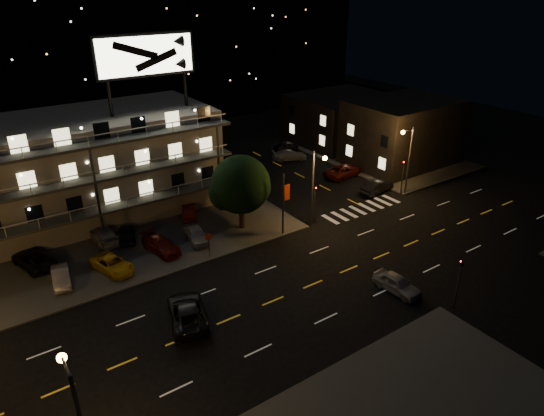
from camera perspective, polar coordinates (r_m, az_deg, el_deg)
ground at (r=39.48m, az=2.54°, el=-9.90°), size 140.00×140.00×0.00m
curb_nw at (r=51.17m, az=-24.47°, el=-3.43°), size 44.00×24.00×0.15m
curb_ne at (r=71.11m, az=12.28°, el=6.21°), size 16.00×24.00×0.15m
motel at (r=53.27m, az=-22.16°, el=4.37°), size 28.00×13.80×18.10m
side_bldg_front at (r=67.34m, az=15.06°, el=8.58°), size 14.06×10.00×8.50m
side_bldg_back at (r=75.51m, az=8.11°, el=10.39°), size 14.06×12.00×7.00m
hill_backdrop at (r=95.92m, az=-27.29°, el=16.06°), size 120.00×25.00×24.00m
streetlight_nc at (r=47.23m, az=5.12°, el=3.13°), size 0.44×1.92×8.00m
streetlight_ne at (r=56.66m, az=15.67°, el=6.12°), size 1.92×0.44×8.00m
signal_nw at (r=48.87m, az=5.05°, el=0.87°), size 0.20×0.27×4.60m
signal_sw at (r=39.02m, az=21.16°, el=-7.77°), size 0.20×0.27×4.60m
signal_ne at (r=57.48m, az=15.16°, el=3.91°), size 0.27×0.20×4.60m
banner_north at (r=46.24m, az=1.41°, el=0.65°), size 0.83×0.16×6.40m
stop_sign at (r=43.41m, az=-7.45°, el=-3.88°), size 0.91×0.11×2.61m
tree at (r=46.90m, az=-3.76°, el=2.57°), size 5.98×5.76×7.53m
lot_car_1 at (r=43.44m, az=-23.57°, el=-7.45°), size 1.87×3.92×1.24m
lot_car_2 at (r=43.68m, az=-18.27°, el=-6.31°), size 3.20×4.83×1.23m
lot_car_3 at (r=45.41m, az=-12.92°, el=-4.24°), size 2.65×4.87×1.34m
lot_car_4 at (r=46.54m, az=-8.91°, el=-3.08°), size 2.25×4.23×1.37m
lot_car_6 at (r=46.89m, az=-26.24°, el=-5.42°), size 3.48×5.30×1.35m
lot_car_7 at (r=48.56m, az=-19.21°, el=-2.97°), size 2.13×4.97×1.43m
lot_car_8 at (r=48.14m, az=-16.71°, el=-2.94°), size 2.68×4.13×1.31m
lot_car_9 at (r=51.20m, az=-9.74°, el=-0.40°), size 2.87×4.23×1.32m
side_car_0 at (r=57.93m, az=12.22°, el=2.47°), size 4.81×2.25×1.53m
side_car_1 at (r=62.12m, az=8.41°, el=4.37°), size 5.71×3.21×1.51m
side_car_2 at (r=67.29m, az=2.06°, el=6.25°), size 5.17×3.65×1.39m
side_car_3 at (r=71.16m, az=1.67°, el=7.28°), size 3.85×1.93×1.26m
road_car_east at (r=40.48m, az=14.51°, el=-8.61°), size 1.90×4.22×1.41m
road_car_west at (r=36.66m, az=-9.94°, el=-11.98°), size 4.15×6.07×1.54m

